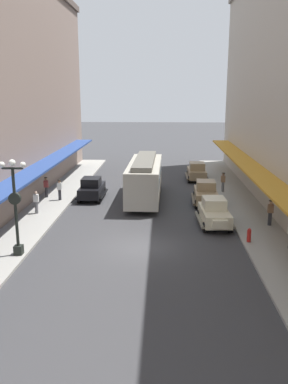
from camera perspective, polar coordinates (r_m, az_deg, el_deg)
name	(u,v)px	position (r m, az deg, el deg)	size (l,w,h in m)	color
ground_plane	(139,247)	(23.81, -0.65, -7.64)	(200.00, 200.00, 0.00)	#38383A
sidewalk_left	(10,244)	(25.31, -17.99, -6.84)	(3.00, 60.00, 0.15)	#99968E
sidewalk_right	(272,248)	(24.55, 17.26, -7.42)	(3.00, 60.00, 0.15)	#99968E
parked_car_0	(197,171)	(41.62, 7.30, 2.89)	(2.15, 4.26, 1.84)	#997F5B
parked_car_1	(92,188)	(34.27, -7.22, 0.56)	(2.16, 4.27, 1.84)	black
parked_car_2	(214,212)	(27.63, 9.70, -2.73)	(2.29, 4.31, 1.84)	beige
parked_car_3	(206,192)	(32.82, 8.55, -0.07)	(2.25, 4.30, 1.84)	#997F5B
streetcar	(145,177)	(33.45, 0.11, 2.03)	(2.68, 9.64, 3.46)	#ADA899
lamp_post_with_clock	(15,203)	(22.57, -17.38, -1.51)	(1.42, 0.44, 5.16)	black
fire_hydrant	(249,235)	(24.85, 14.31, -5.77)	(0.24, 0.24, 0.82)	#B21E19
pedestrian_0	(223,182)	(36.58, 10.86, 1.37)	(0.36, 0.28, 1.67)	slate
pedestrian_1	(270,212)	(28.10, 17.05, -2.72)	(0.36, 0.28, 1.67)	#2D2D33
pedestrian_2	(36,202)	(30.50, -14.67, -1.34)	(0.36, 0.24, 1.64)	slate
pedestrian_4	(46,187)	(34.97, -13.37, 0.68)	(0.36, 0.28, 1.67)	#2D2D33
pedestrian_5	(60,190)	(33.83, -11.59, 0.34)	(0.36, 0.28, 1.67)	#2D2D33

